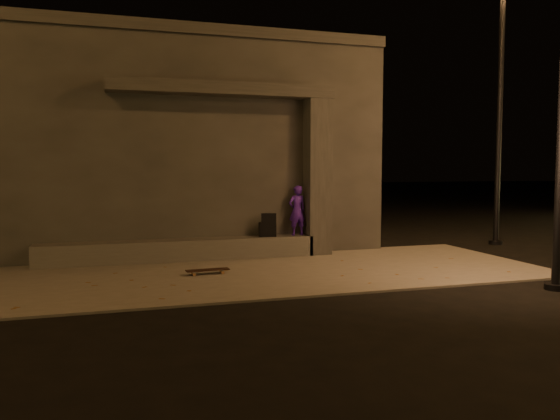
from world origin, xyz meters
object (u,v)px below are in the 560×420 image
object	(u,v)px
skateboarder	(297,210)
backpack	(267,228)
skateboard	(208,270)
column	(317,177)

from	to	relation	value
skateboarder	backpack	bearing A→B (deg)	-9.26
skateboard	skateboarder	bearing A→B (deg)	32.34
column	skateboard	bearing A→B (deg)	-148.97
column	skateboarder	size ratio (longest dim) A/B	3.10
skateboarder	backpack	world-z (taller)	skateboarder
skateboarder	backpack	xyz separation A→B (m)	(-0.72, 0.00, -0.39)
skateboarder	backpack	size ratio (longest dim) A/B	2.14
backpack	column	bearing A→B (deg)	9.84
column	backpack	distance (m)	1.68
column	skateboarder	xyz separation A→B (m)	(-0.50, 0.00, -0.77)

